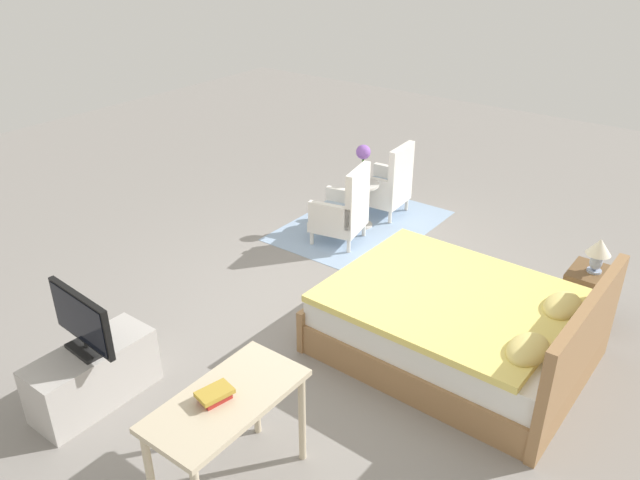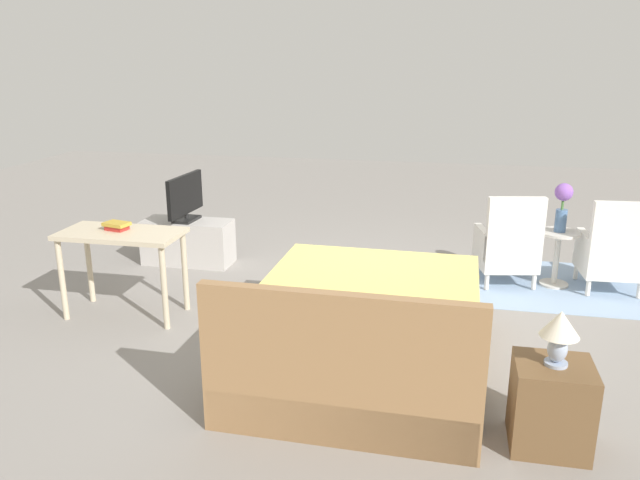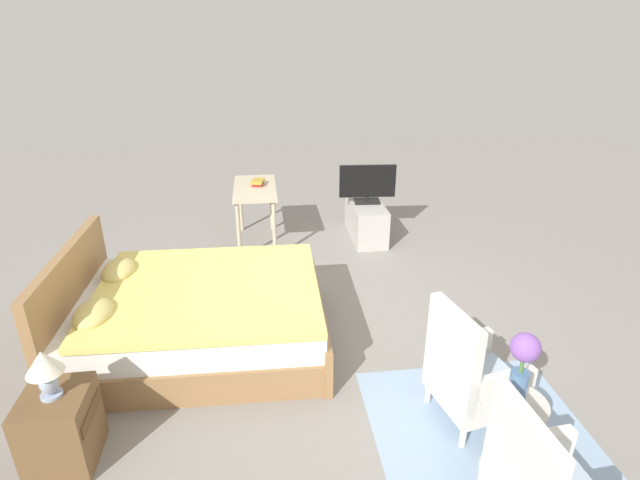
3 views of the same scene
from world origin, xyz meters
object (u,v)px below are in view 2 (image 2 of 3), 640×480
(tv_flatscreen, at_px, (185,197))
(bed, at_px, (364,330))
(armchair_by_window_left, at_px, (612,254))
(tv_stand, at_px, (188,242))
(side_table, at_px, (557,252))
(book_stack, at_px, (117,226))
(armchair_by_window_right, at_px, (508,247))
(flower_vase, at_px, (563,202))
(nightstand, at_px, (551,405))
(table_lamp, at_px, (560,330))
(vanity_desk, at_px, (122,244))

(tv_flatscreen, bearing_deg, bed, 138.19)
(armchair_by_window_left, xyz_separation_m, tv_stand, (4.33, 0.03, -0.14))
(side_table, bearing_deg, book_stack, 21.01)
(armchair_by_window_right, relative_size, tv_stand, 0.96)
(bed, distance_m, tv_flatscreen, 3.00)
(flower_vase, distance_m, tv_flatscreen, 3.84)
(nightstand, relative_size, tv_stand, 0.55)
(table_lamp, height_order, tv_flatscreen, tv_flatscreen)
(bed, bearing_deg, vanity_desk, -14.06)
(bed, height_order, side_table, bed)
(side_table, xyz_separation_m, vanity_desk, (3.81, 1.52, 0.30))
(tv_flatscreen, bearing_deg, book_stack, 89.24)
(armchair_by_window_left, distance_m, side_table, 0.49)
(nightstand, distance_m, book_stack, 3.71)
(book_stack, bearing_deg, tv_flatscreen, -90.76)
(side_table, distance_m, flower_vase, 0.50)
(armchair_by_window_left, xyz_separation_m, table_lamp, (0.93, 2.73, 0.36))
(vanity_desk, bearing_deg, book_stack, -36.36)
(flower_vase, xyz_separation_m, nightstand, (0.44, 2.79, -0.59))
(vanity_desk, bearing_deg, side_table, -158.22)
(table_lamp, bearing_deg, flower_vase, -98.87)
(tv_stand, bearing_deg, vanity_desk, 91.29)
(armchair_by_window_left, relative_size, book_stack, 3.86)
(bed, relative_size, tv_stand, 2.24)
(bed, distance_m, side_table, 2.63)
(table_lamp, bearing_deg, side_table, -98.87)
(flower_vase, relative_size, vanity_desk, 0.46)
(flower_vase, xyz_separation_m, tv_stand, (3.84, 0.09, -0.61))
(bed, relative_size, flower_vase, 4.51)
(tv_stand, bearing_deg, table_lamp, 141.55)
(flower_vase, height_order, table_lamp, flower_vase)
(armchair_by_window_left, relative_size, tv_flatscreen, 1.27)
(armchair_by_window_left, bearing_deg, table_lamp, 71.27)
(side_table, height_order, flower_vase, flower_vase)
(nightstand, relative_size, vanity_desk, 0.50)
(book_stack, bearing_deg, armchair_by_window_left, -161.90)
(armchair_by_window_right, bearing_deg, nightstand, 90.80)
(nightstand, bearing_deg, tv_flatscreen, -38.43)
(flower_vase, bearing_deg, nightstand, 81.12)
(armchair_by_window_right, bearing_deg, tv_stand, 0.46)
(vanity_desk, height_order, book_stack, book_stack)
(bed, xyz_separation_m, side_table, (-1.63, -2.07, 0.05))
(side_table, bearing_deg, flower_vase, 0.00)
(bed, bearing_deg, nightstand, 148.80)
(armchair_by_window_left, relative_size, side_table, 1.65)
(armchair_by_window_right, distance_m, flower_vase, 0.67)
(nightstand, bearing_deg, vanity_desk, -20.61)
(table_lamp, height_order, tv_stand, table_lamp)
(side_table, distance_m, vanity_desk, 4.11)
(bed, relative_size, nightstand, 4.11)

